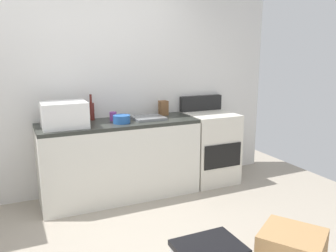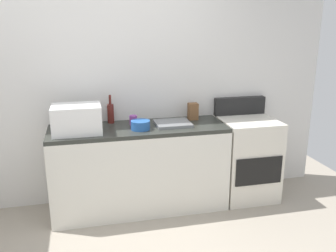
% 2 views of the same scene
% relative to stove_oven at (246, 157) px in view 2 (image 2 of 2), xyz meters
% --- Properties ---
extents(wall_back, '(5.00, 0.10, 2.60)m').
position_rel_stove_oven_xyz_m(wall_back, '(-1.52, 0.34, 0.83)').
color(wall_back, silver).
rests_on(wall_back, ground_plane).
extents(kitchen_counter, '(1.80, 0.60, 0.90)m').
position_rel_stove_oven_xyz_m(kitchen_counter, '(-1.22, -0.01, -0.02)').
color(kitchen_counter, silver).
rests_on(kitchen_counter, ground_plane).
extents(stove_oven, '(0.60, 0.61, 1.10)m').
position_rel_stove_oven_xyz_m(stove_oven, '(0.00, 0.00, 0.00)').
color(stove_oven, silver).
rests_on(stove_oven, ground_plane).
extents(microwave, '(0.46, 0.34, 0.27)m').
position_rel_stove_oven_xyz_m(microwave, '(-1.82, -0.07, 0.57)').
color(microwave, white).
rests_on(microwave, kitchen_counter).
extents(sink_basin, '(0.36, 0.32, 0.03)m').
position_rel_stove_oven_xyz_m(sink_basin, '(-0.86, -0.01, 0.45)').
color(sink_basin, slate).
rests_on(sink_basin, kitchen_counter).
extents(wine_bottle, '(0.07, 0.07, 0.30)m').
position_rel_stove_oven_xyz_m(wine_bottle, '(-1.48, 0.21, 0.54)').
color(wine_bottle, '#591E19').
rests_on(wine_bottle, kitchen_counter).
extents(coffee_mug, '(0.08, 0.08, 0.10)m').
position_rel_stove_oven_xyz_m(coffee_mug, '(-1.26, 0.08, 0.48)').
color(coffee_mug, purple).
rests_on(coffee_mug, kitchen_counter).
extents(knife_block, '(0.10, 0.10, 0.18)m').
position_rel_stove_oven_xyz_m(knife_block, '(-0.59, 0.16, 0.52)').
color(knife_block, brown).
rests_on(knife_block, kitchen_counter).
extents(mixing_bowl, '(0.19, 0.19, 0.09)m').
position_rel_stove_oven_xyz_m(mixing_bowl, '(-1.21, -0.10, 0.48)').
color(mixing_bowl, '#2659A5').
rests_on(mixing_bowl, kitchen_counter).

